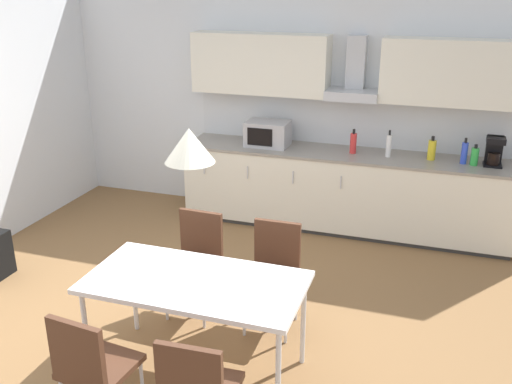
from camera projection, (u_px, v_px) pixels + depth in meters
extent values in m
cube|color=brown|center=(192.00, 336.00, 4.57)|extent=(8.02, 8.42, 0.02)
cube|color=silver|center=(289.00, 97.00, 6.62)|extent=(6.41, 0.10, 2.78)
cube|color=#333333|center=(343.00, 225.00, 6.53)|extent=(3.51, 0.60, 0.05)
cube|color=silver|center=(345.00, 190.00, 6.38)|extent=(3.65, 0.65, 0.81)
cube|color=gray|center=(347.00, 154.00, 6.23)|extent=(3.67, 0.67, 0.03)
cube|color=silver|center=(204.00, 168.00, 6.47)|extent=(0.01, 0.01, 0.14)
cube|color=silver|center=(247.00, 173.00, 6.32)|extent=(0.01, 0.01, 0.14)
cube|color=silver|center=(293.00, 177.00, 6.17)|extent=(0.01, 0.01, 0.14)
cube|color=silver|center=(341.00, 182.00, 6.01)|extent=(0.01, 0.01, 0.14)
cube|color=silver|center=(353.00, 124.00, 6.42)|extent=(3.65, 0.02, 0.50)
cube|color=silver|center=(261.00, 64.00, 6.36)|extent=(1.55, 0.34, 0.66)
cube|color=silver|center=(459.00, 73.00, 5.74)|extent=(1.55, 0.34, 0.66)
cube|color=#B7BABF|center=(353.00, 95.00, 6.13)|extent=(0.56, 0.40, 0.10)
cube|color=#B7BABF|center=(356.00, 64.00, 6.12)|extent=(0.20, 0.16, 0.61)
cube|color=#ADADB2|center=(268.00, 134.00, 6.45)|extent=(0.48, 0.34, 0.28)
cube|color=black|center=(260.00, 137.00, 6.31)|extent=(0.29, 0.01, 0.20)
cube|color=black|center=(492.00, 165.00, 5.79)|extent=(0.18, 0.18, 0.02)
cylinder|color=black|center=(493.00, 158.00, 5.76)|extent=(0.12, 0.12, 0.12)
cube|color=black|center=(494.00, 150.00, 5.80)|extent=(0.16, 0.08, 0.30)
cube|color=black|center=(496.00, 140.00, 5.69)|extent=(0.18, 0.16, 0.06)
cylinder|color=red|center=(353.00, 143.00, 6.17)|extent=(0.07, 0.07, 0.22)
cylinder|color=black|center=(354.00, 131.00, 6.13)|extent=(0.03, 0.03, 0.05)
cylinder|color=yellow|center=(432.00, 150.00, 5.96)|extent=(0.08, 0.08, 0.21)
cylinder|color=black|center=(433.00, 138.00, 5.91)|extent=(0.03, 0.03, 0.05)
cylinder|color=green|center=(475.00, 157.00, 5.78)|extent=(0.08, 0.08, 0.18)
cylinder|color=black|center=(476.00, 146.00, 5.75)|extent=(0.03, 0.03, 0.04)
cylinder|color=blue|center=(464.00, 153.00, 5.83)|extent=(0.06, 0.06, 0.22)
cylinder|color=black|center=(466.00, 140.00, 5.78)|extent=(0.03, 0.03, 0.05)
cylinder|color=white|center=(389.00, 146.00, 6.05)|extent=(0.06, 0.06, 0.24)
cylinder|color=black|center=(390.00, 133.00, 6.00)|extent=(0.02, 0.02, 0.05)
cube|color=white|center=(195.00, 282.00, 3.90)|extent=(1.50, 0.77, 0.04)
cylinder|color=silver|center=(87.00, 336.00, 3.95)|extent=(0.04, 0.04, 0.71)
cylinder|color=silver|center=(278.00, 377.00, 3.54)|extent=(0.04, 0.04, 0.71)
cylinder|color=silver|center=(134.00, 290.00, 4.53)|extent=(0.04, 0.04, 0.71)
cylinder|color=silver|center=(303.00, 321.00, 4.12)|extent=(0.04, 0.04, 0.71)
cube|color=#4C2D1E|center=(101.00, 366.00, 3.49)|extent=(0.44, 0.44, 0.04)
cube|color=#4C2D1E|center=(77.00, 353.00, 3.26)|extent=(0.38, 0.08, 0.40)
cylinder|color=silver|center=(100.00, 374.00, 3.78)|extent=(0.02, 0.02, 0.43)
cube|color=#4C2D1E|center=(271.00, 279.00, 4.51)|extent=(0.41, 0.41, 0.04)
cube|color=#4C2D1E|center=(277.00, 244.00, 4.59)|extent=(0.38, 0.05, 0.40)
cylinder|color=silver|center=(286.00, 319.00, 4.39)|extent=(0.02, 0.02, 0.43)
cylinder|color=silver|center=(244.00, 312.00, 4.49)|extent=(0.02, 0.02, 0.43)
cylinder|color=silver|center=(296.00, 297.00, 4.70)|extent=(0.02, 0.02, 0.43)
cylinder|color=silver|center=(257.00, 291.00, 4.79)|extent=(0.02, 0.02, 0.43)
cube|color=#4C2D1E|center=(189.00, 378.00, 3.05)|extent=(0.38, 0.06, 0.40)
cube|color=#4C2D1E|center=(193.00, 266.00, 4.71)|extent=(0.41, 0.41, 0.04)
cube|color=#4C2D1E|center=(201.00, 233.00, 4.79)|extent=(0.38, 0.05, 0.40)
cylinder|color=silver|center=(203.00, 305.00, 4.59)|extent=(0.02, 0.02, 0.43)
cylinder|color=silver|center=(166.00, 297.00, 4.70)|extent=(0.02, 0.02, 0.43)
cylinder|color=silver|center=(221.00, 285.00, 4.88)|extent=(0.02, 0.02, 0.43)
cylinder|color=silver|center=(185.00, 278.00, 4.99)|extent=(0.02, 0.02, 0.43)
cone|color=silver|center=(189.00, 145.00, 3.56)|extent=(0.32, 0.32, 0.22)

